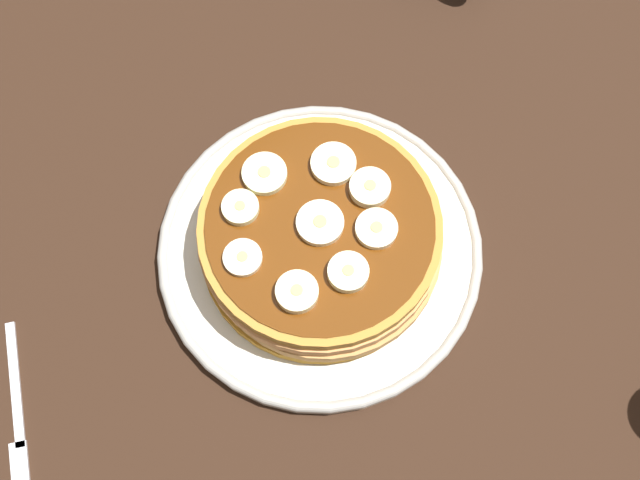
% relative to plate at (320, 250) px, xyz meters
% --- Properties ---
extents(ground_plane, '(1.40, 1.40, 0.03)m').
position_rel_plate_xyz_m(ground_plane, '(0.00, 0.00, -0.02)').
color(ground_plane, black).
extents(plate, '(0.25, 0.25, 0.02)m').
position_rel_plate_xyz_m(plate, '(0.00, 0.00, 0.00)').
color(plate, silver).
rests_on(plate, ground_plane).
extents(pancake_stack, '(0.19, 0.18, 0.05)m').
position_rel_plate_xyz_m(pancake_stack, '(0.00, -0.00, 0.03)').
color(pancake_stack, '#AB7421').
rests_on(pancake_stack, plate).
extents(banana_slice_0, '(0.03, 0.03, 0.01)m').
position_rel_plate_xyz_m(banana_slice_0, '(-0.00, -0.00, 0.06)').
color(banana_slice_0, beige).
rests_on(banana_slice_0, pancake_stack).
extents(banana_slice_1, '(0.03, 0.03, 0.01)m').
position_rel_plate_xyz_m(banana_slice_1, '(-0.01, -0.06, 0.06)').
color(banana_slice_1, '#F4E7BF').
rests_on(banana_slice_1, pancake_stack).
extents(banana_slice_2, '(0.03, 0.03, 0.01)m').
position_rel_plate_xyz_m(banana_slice_2, '(-0.03, 0.04, 0.06)').
color(banana_slice_2, '#FAEBB8').
rests_on(banana_slice_2, pancake_stack).
extents(banana_slice_3, '(0.03, 0.03, 0.01)m').
position_rel_plate_xyz_m(banana_slice_3, '(0.04, -0.01, 0.06)').
color(banana_slice_3, '#F0F0B9').
rests_on(banana_slice_3, pancake_stack).
extents(banana_slice_4, '(0.03, 0.03, 0.01)m').
position_rel_plate_xyz_m(banana_slice_4, '(0.03, 0.03, 0.06)').
color(banana_slice_4, '#F5E6B7').
rests_on(banana_slice_4, pancake_stack).
extents(banana_slice_5, '(0.03, 0.03, 0.01)m').
position_rel_plate_xyz_m(banana_slice_5, '(-0.00, 0.05, 0.06)').
color(banana_slice_5, '#F7E7B5').
rests_on(banana_slice_5, pancake_stack).
extents(banana_slice_6, '(0.03, 0.03, 0.01)m').
position_rel_plate_xyz_m(banana_slice_6, '(0.03, -0.04, 0.06)').
color(banana_slice_6, '#FEF1B3').
rests_on(banana_slice_6, pancake_stack).
extents(banana_slice_7, '(0.03, 0.03, 0.01)m').
position_rel_plate_xyz_m(banana_slice_7, '(-0.04, -0.04, 0.06)').
color(banana_slice_7, '#F5F3B3').
rests_on(banana_slice_7, pancake_stack).
extents(banana_slice_8, '(0.03, 0.03, 0.01)m').
position_rel_plate_xyz_m(banana_slice_8, '(-0.06, -0.01, 0.06)').
color(banana_slice_8, '#F3F3B3').
rests_on(banana_slice_8, pancake_stack).
extents(fork, '(0.12, 0.06, 0.01)m').
position_rel_plate_xyz_m(fork, '(-0.03, -0.25, -0.01)').
color(fork, silver).
rests_on(fork, ground_plane).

